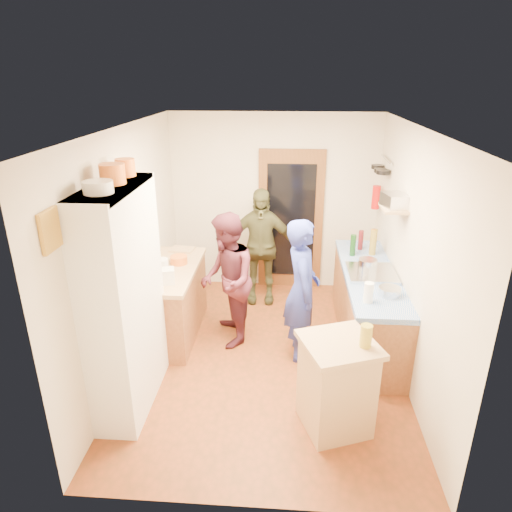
# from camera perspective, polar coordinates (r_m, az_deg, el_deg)

# --- Properties ---
(floor) EXTENTS (3.00, 4.00, 0.02)m
(floor) POSITION_cam_1_polar(r_m,az_deg,el_deg) (5.48, 1.30, -12.55)
(floor) COLOR brown
(floor) RESTS_ON ground
(ceiling) EXTENTS (3.00, 4.00, 0.02)m
(ceiling) POSITION_cam_1_polar(r_m,az_deg,el_deg) (4.54, 1.59, 15.86)
(ceiling) COLOR silver
(ceiling) RESTS_ON ground
(wall_back) EXTENTS (3.00, 0.02, 2.60)m
(wall_back) POSITION_cam_1_polar(r_m,az_deg,el_deg) (6.76, 2.26, 6.58)
(wall_back) COLOR beige
(wall_back) RESTS_ON ground
(wall_front) EXTENTS (3.00, 0.02, 2.60)m
(wall_front) POSITION_cam_1_polar(r_m,az_deg,el_deg) (3.08, -0.43, -13.61)
(wall_front) COLOR beige
(wall_front) RESTS_ON ground
(wall_left) EXTENTS (0.02, 4.00, 2.60)m
(wall_left) POSITION_cam_1_polar(r_m,az_deg,el_deg) (5.14, -15.62, 0.73)
(wall_left) COLOR beige
(wall_left) RESTS_ON ground
(wall_right) EXTENTS (0.02, 4.00, 2.60)m
(wall_right) POSITION_cam_1_polar(r_m,az_deg,el_deg) (5.02, 18.90, -0.17)
(wall_right) COLOR beige
(wall_right) RESTS_ON ground
(door_frame) EXTENTS (0.95, 0.06, 2.10)m
(door_frame) POSITION_cam_1_polar(r_m,az_deg,el_deg) (6.79, 4.33, 4.41)
(door_frame) COLOR brown
(door_frame) RESTS_ON ground
(door_glass) EXTENTS (0.70, 0.02, 1.70)m
(door_glass) POSITION_cam_1_polar(r_m,az_deg,el_deg) (6.76, 4.33, 4.32)
(door_glass) COLOR black
(door_glass) RESTS_ON door_frame
(hutch_body) EXTENTS (0.40, 1.20, 2.20)m
(hutch_body) POSITION_cam_1_polar(r_m,az_deg,el_deg) (4.47, -16.08, -5.44)
(hutch_body) COLOR white
(hutch_body) RESTS_ON ground
(hutch_top_shelf) EXTENTS (0.40, 1.14, 0.04)m
(hutch_top_shelf) POSITION_cam_1_polar(r_m,az_deg,el_deg) (4.10, -17.66, 8.09)
(hutch_top_shelf) COLOR white
(hutch_top_shelf) RESTS_ON hutch_body
(plate_stack) EXTENTS (0.24, 0.24, 0.10)m
(plate_stack) POSITION_cam_1_polar(r_m,az_deg,el_deg) (3.86, -19.14, 8.13)
(plate_stack) COLOR white
(plate_stack) RESTS_ON hutch_top_shelf
(orange_pot_a) EXTENTS (0.22, 0.22, 0.17)m
(orange_pot_a) POSITION_cam_1_polar(r_m,az_deg,el_deg) (4.14, -17.51, 9.76)
(orange_pot_a) COLOR orange
(orange_pot_a) RESTS_ON hutch_top_shelf
(orange_pot_b) EXTENTS (0.18, 0.18, 0.16)m
(orange_pot_b) POSITION_cam_1_polar(r_m,az_deg,el_deg) (4.44, -16.02, 10.59)
(orange_pot_b) COLOR orange
(orange_pot_b) RESTS_ON hutch_top_shelf
(left_counter_base) EXTENTS (0.60, 1.40, 0.85)m
(left_counter_base) POSITION_cam_1_polar(r_m,az_deg,el_deg) (5.80, -10.41, -5.80)
(left_counter_base) COLOR #9C6137
(left_counter_base) RESTS_ON ground
(left_counter_top) EXTENTS (0.64, 1.44, 0.05)m
(left_counter_top) POSITION_cam_1_polar(r_m,az_deg,el_deg) (5.61, -10.72, -1.73)
(left_counter_top) COLOR tan
(left_counter_top) RESTS_ON left_counter_base
(toaster) EXTENTS (0.26, 0.21, 0.17)m
(toaster) POSITION_cam_1_polar(r_m,az_deg,el_deg) (5.18, -11.41, -2.50)
(toaster) COLOR white
(toaster) RESTS_ON left_counter_top
(kettle) EXTENTS (0.19, 0.19, 0.17)m
(kettle) POSITION_cam_1_polar(r_m,az_deg,el_deg) (5.46, -11.67, -1.23)
(kettle) COLOR white
(kettle) RESTS_ON left_counter_top
(orange_bowl) EXTENTS (0.24, 0.24, 0.10)m
(orange_bowl) POSITION_cam_1_polar(r_m,az_deg,el_deg) (5.70, -9.63, -0.47)
(orange_bowl) COLOR orange
(orange_bowl) RESTS_ON left_counter_top
(chopping_board) EXTENTS (0.32, 0.25, 0.02)m
(chopping_board) POSITION_cam_1_polar(r_m,az_deg,el_deg) (6.12, -9.22, 0.81)
(chopping_board) COLOR tan
(chopping_board) RESTS_ON left_counter_top
(right_counter_base) EXTENTS (0.60, 2.20, 0.84)m
(right_counter_base) POSITION_cam_1_polar(r_m,az_deg,el_deg) (5.76, 13.67, -6.34)
(right_counter_base) COLOR #9C6137
(right_counter_base) RESTS_ON ground
(right_counter_top) EXTENTS (0.62, 2.22, 0.06)m
(right_counter_top) POSITION_cam_1_polar(r_m,az_deg,el_deg) (5.57, 14.08, -2.26)
(right_counter_top) COLOR #033DB3
(right_counter_top) RESTS_ON right_counter_base
(hob) EXTENTS (0.55, 0.58, 0.04)m
(hob) POSITION_cam_1_polar(r_m,az_deg,el_deg) (5.49, 14.24, -2.07)
(hob) COLOR silver
(hob) RESTS_ON right_counter_top
(pot_on_hob) EXTENTS (0.22, 0.22, 0.14)m
(pot_on_hob) POSITION_cam_1_polar(r_m,az_deg,el_deg) (5.47, 13.77, -1.09)
(pot_on_hob) COLOR silver
(pot_on_hob) RESTS_ON hob
(bottle_a) EXTENTS (0.08, 0.08, 0.28)m
(bottle_a) POSITION_cam_1_polar(r_m,az_deg,el_deg) (5.97, 12.02, 1.34)
(bottle_a) COLOR #143F14
(bottle_a) RESTS_ON right_counter_top
(bottle_b) EXTENTS (0.07, 0.07, 0.26)m
(bottle_b) POSITION_cam_1_polar(r_m,az_deg,el_deg) (6.20, 12.95, 1.96)
(bottle_b) COLOR #591419
(bottle_b) RESTS_ON right_counter_top
(bottle_c) EXTENTS (0.09, 0.09, 0.34)m
(bottle_c) POSITION_cam_1_polar(r_m,az_deg,el_deg) (6.04, 14.44, 1.69)
(bottle_c) COLOR olive
(bottle_c) RESTS_ON right_counter_top
(paper_towel) EXTENTS (0.12, 0.12, 0.21)m
(paper_towel) POSITION_cam_1_polar(r_m,az_deg,el_deg) (4.81, 13.89, -4.45)
(paper_towel) COLOR white
(paper_towel) RESTS_ON right_counter_top
(mixing_bowl) EXTENTS (0.27, 0.27, 0.09)m
(mixing_bowl) POSITION_cam_1_polar(r_m,az_deg,el_deg) (5.03, 16.35, -4.28)
(mixing_bowl) COLOR silver
(mixing_bowl) RESTS_ON right_counter_top
(island_base) EXTENTS (0.71, 0.71, 0.86)m
(island_base) POSITION_cam_1_polar(r_m,az_deg,el_deg) (4.38, 9.97, -15.84)
(island_base) COLOR tan
(island_base) RESTS_ON ground
(island_top) EXTENTS (0.80, 0.80, 0.05)m
(island_top) POSITION_cam_1_polar(r_m,az_deg,el_deg) (4.12, 10.39, -10.82)
(island_top) COLOR tan
(island_top) RESTS_ON island_base
(cutting_board) EXTENTS (0.43, 0.38, 0.02)m
(cutting_board) POSITION_cam_1_polar(r_m,az_deg,el_deg) (4.13, 9.46, -10.48)
(cutting_board) COLOR white
(cutting_board) RESTS_ON island_top
(oil_jar) EXTENTS (0.13, 0.13, 0.21)m
(oil_jar) POSITION_cam_1_polar(r_m,az_deg,el_deg) (4.04, 13.59, -9.68)
(oil_jar) COLOR #AD9E2D
(oil_jar) RESTS_ON island_top
(pan_rail) EXTENTS (0.02, 0.65, 0.02)m
(pan_rail) POSITION_cam_1_polar(r_m,az_deg,el_deg) (6.25, 15.99, 11.54)
(pan_rail) COLOR silver
(pan_rail) RESTS_ON wall_right
(pan_hang_a) EXTENTS (0.18, 0.18, 0.05)m
(pan_hang_a) POSITION_cam_1_polar(r_m,az_deg,el_deg) (6.09, 15.61, 10.08)
(pan_hang_a) COLOR black
(pan_hang_a) RESTS_ON pan_rail
(pan_hang_b) EXTENTS (0.16, 0.16, 0.05)m
(pan_hang_b) POSITION_cam_1_polar(r_m,az_deg,el_deg) (6.29, 15.26, 10.28)
(pan_hang_b) COLOR black
(pan_hang_b) RESTS_ON pan_rail
(pan_hang_c) EXTENTS (0.17, 0.17, 0.05)m
(pan_hang_c) POSITION_cam_1_polar(r_m,az_deg,el_deg) (6.48, 14.96, 10.73)
(pan_hang_c) COLOR black
(pan_hang_c) RESTS_ON pan_rail
(wall_shelf) EXTENTS (0.26, 0.42, 0.03)m
(wall_shelf) POSITION_cam_1_polar(r_m,az_deg,el_deg) (5.28, 16.82, 5.73)
(wall_shelf) COLOR tan
(wall_shelf) RESTS_ON wall_right
(radio) EXTENTS (0.28, 0.34, 0.15)m
(radio) POSITION_cam_1_polar(r_m,az_deg,el_deg) (5.26, 16.92, 6.67)
(radio) COLOR silver
(radio) RESTS_ON wall_shelf
(ext_bracket) EXTENTS (0.06, 0.10, 0.04)m
(ext_bracket) POSITION_cam_1_polar(r_m,az_deg,el_deg) (6.55, 15.24, 6.66)
(ext_bracket) COLOR black
(ext_bracket) RESTS_ON wall_right
(fire_extinguisher) EXTENTS (0.11, 0.11, 0.32)m
(fire_extinguisher) POSITION_cam_1_polar(r_m,az_deg,el_deg) (6.52, 14.77, 7.11)
(fire_extinguisher) COLOR red
(fire_extinguisher) RESTS_ON wall_right
(picture_frame) EXTENTS (0.03, 0.25, 0.30)m
(picture_frame) POSITION_cam_1_polar(r_m,az_deg,el_deg) (3.56, -24.36, 2.93)
(picture_frame) COLOR gold
(picture_frame) RESTS_ON wall_left
(person_hob) EXTENTS (0.45, 0.64, 1.66)m
(person_hob) POSITION_cam_1_polar(r_m,az_deg,el_deg) (5.12, 6.12, -4.39)
(person_hob) COLOR #2B379C
(person_hob) RESTS_ON ground
(person_left) EXTENTS (0.77, 0.90, 1.63)m
(person_left) POSITION_cam_1_polar(r_m,az_deg,el_deg) (5.43, -3.37, -2.87)
(person_left) COLOR #4E1F2B
(person_left) RESTS_ON ground
(person_back) EXTENTS (0.99, 0.43, 1.66)m
(person_back) POSITION_cam_1_polar(r_m,az_deg,el_deg) (6.38, 0.60, 1.20)
(person_back) COLOR #3D3D22
(person_back) RESTS_ON ground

